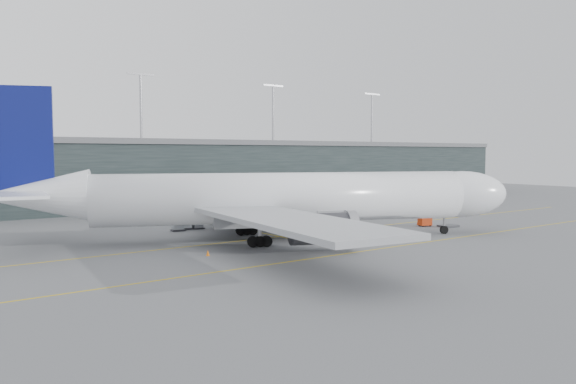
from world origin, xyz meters
TOP-DOWN VIEW (x-y plane):
  - ground at (0.00, 0.00)m, footprint 320.00×320.00m
  - taxiline_a at (0.00, -4.00)m, footprint 160.00×0.25m
  - taxiline_b at (0.00, -20.00)m, footprint 160.00×0.25m
  - taxiline_lead_main at (5.00, 20.00)m, footprint 0.25×60.00m
  - terminal at (-0.00, 58.00)m, footprint 240.00×36.00m
  - main_aircraft at (3.41, -6.48)m, footprint 70.04×64.61m
  - jet_bridge at (15.67, 22.32)m, footprint 18.64×44.38m
  - gse_cart at (31.16, -8.87)m, footprint 2.29×1.72m
  - baggage_dolly at (33.62, -11.69)m, footprint 3.06×2.52m
  - uld_a at (-4.44, 10.15)m, footprint 2.20×1.85m
  - uld_b at (-2.48, 11.13)m, footprint 2.44×2.20m
  - uld_c at (-0.83, 10.48)m, footprint 2.01×1.64m
  - cone_nose at (31.86, -6.76)m, footprint 0.40×0.40m
  - cone_wing_stbd at (9.66, -17.42)m, footprint 0.42×0.42m
  - cone_wing_port at (9.94, 12.37)m, footprint 0.41×0.41m
  - cone_tail at (-10.68, -11.35)m, footprint 0.43×0.43m

SIDE VIEW (x-z plane):
  - ground at x=0.00m, z-range 0.00..0.00m
  - taxiline_a at x=0.00m, z-range 0.00..0.02m
  - taxiline_b at x=0.00m, z-range 0.00..0.02m
  - taxiline_lead_main at x=5.00m, z-range 0.00..0.02m
  - baggage_dolly at x=33.62m, z-range 0.03..0.32m
  - cone_nose at x=31.86m, z-range 0.00..0.64m
  - cone_wing_port at x=9.94m, z-range 0.00..0.65m
  - cone_wing_stbd at x=9.66m, z-range 0.00..0.66m
  - cone_tail at x=-10.68m, z-range 0.00..0.68m
  - gse_cart at x=31.16m, z-range 0.08..1.48m
  - uld_c at x=-0.83m, z-range 0.04..1.80m
  - uld_b at x=-2.48m, z-range 0.05..1.87m
  - uld_a at x=-4.44m, z-range 0.05..1.89m
  - jet_bridge at x=15.67m, z-range 1.61..8.09m
  - main_aircraft at x=3.41m, z-range -4.51..16.04m
  - terminal at x=0.00m, z-range -6.88..22.12m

